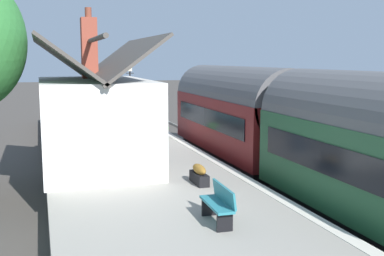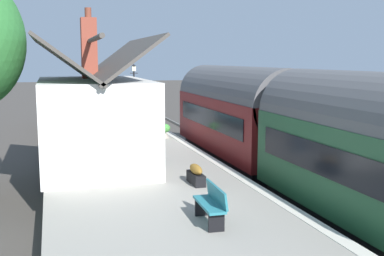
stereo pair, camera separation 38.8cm
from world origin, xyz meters
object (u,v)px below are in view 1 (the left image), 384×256
Objects in this scene: station_building at (95,119)px; planter_edge_far at (199,175)px; bench_near_building at (120,126)px; planter_corner_building at (164,131)px; planter_edge_near at (95,128)px; planter_bench_left at (118,112)px; lamp_post_platform at (130,80)px; bench_platform_end at (100,109)px; planter_bench_right at (60,125)px; train at (286,129)px; bench_by_lamp at (112,120)px; station_sign_board at (133,102)px; bench_mid_platform at (219,203)px.

station_building is 4.66m from planter_edge_far.
bench_near_building reaches higher than planter_corner_building.
planter_bench_left is (8.48, -2.43, -0.19)m from planter_edge_near.
lamp_post_platform is at bearing -14.51° from bench_near_building.
bench_platform_end is 3.00m from lamp_post_platform.
bench_platform_end reaches higher than planter_corner_building.
planter_corner_building is (-3.11, -4.64, -0.09)m from planter_bench_right.
train is 12.82× the size of bench_by_lamp.
bench_platform_end reaches higher than planter_bench_right.
planter_bench_left is at bearing -8.26° from bench_near_building.
bench_near_building is 2.07× the size of planter_corner_building.
train is 12.49m from planter_bench_right.
planter_bench_left is (16.83, 3.25, -1.07)m from train.
planter_edge_far is (-9.70, -0.82, -0.19)m from bench_near_building.
train reaches higher than bench_platform_end.
bench_by_lamp is at bearing 3.90° from planter_edge_far.
planter_edge_near reaches higher than planter_bench_left.
station_sign_board is (4.85, -1.57, 0.71)m from bench_near_building.
train is at bearing -144.43° from planter_bench_right.
station_sign_board is at bearing -17.91° from bench_near_building.
bench_platform_end and bench_mid_platform have the same top height.
bench_by_lamp is 0.42× the size of lamp_post_platform.
train is at bearing -41.97° from bench_mid_platform.
bench_mid_platform is 1.69× the size of planter_bench_right.
planter_edge_near is 3.34m from planter_corner_building.
lamp_post_platform reaches higher than bench_mid_platform.
lamp_post_platform is (7.26, -1.88, 1.93)m from bench_near_building.
planter_corner_building is (-1.27, -1.88, -0.13)m from bench_near_building.
planter_edge_near is (-8.64, 1.28, -0.03)m from bench_platform_end.
planter_bench_left is (14.67, -3.09, -1.39)m from station_building.
bench_by_lamp reaches higher than planter_bench_right.
train is at bearing -159.65° from planter_corner_building.
bench_platform_end is 8.74m from planter_edge_near.
lamp_post_platform is (5.42, -4.64, 1.97)m from planter_bench_right.
lamp_post_platform is at bearing -23.06° from planter_edge_near.
train is at bearing -151.59° from bench_near_building.
lamp_post_platform is at bearing -7.36° from station_sign_board.
train reaches higher than bench_by_lamp.
bench_platform_end and bench_by_lamp have the same top height.
bench_platform_end is 1.41× the size of planter_edge_far.
station_building is 15.05m from planter_bench_left.
bench_by_lamp is at bearing 158.72° from lamp_post_platform.
planter_bench_left is at bearing 26.58° from lamp_post_platform.
bench_platform_end is (16.99, 4.40, -0.85)m from train.
station_building is at bearing 162.73° from station_sign_board.
station_building is at bearing 15.89° from bench_mid_platform.
station_building is at bearing 163.25° from bench_near_building.
station_building is at bearing 36.82° from planter_edge_far.
planter_bench_right is (-0.58, 2.76, -0.04)m from bench_by_lamp.
station_building is 11.51m from station_sign_board.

